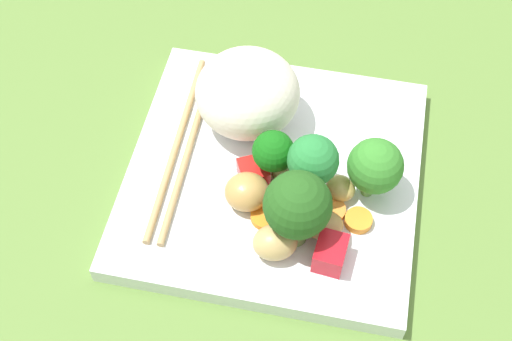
{
  "coord_description": "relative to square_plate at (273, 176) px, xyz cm",
  "views": [
    {
      "loc": [
        -36.06,
        -3.8,
        53.76
      ],
      "look_at": [
        -1.68,
        1.33,
        3.82
      ],
      "focal_mm": 49.73,
      "sensor_mm": 36.0,
      "label": 1
    }
  ],
  "objects": [
    {
      "name": "chicken_piece_2",
      "position": [
        -5.63,
        -4.96,
        1.86
      ],
      "size": [
        3.35,
        3.83,
        1.9
      ],
      "primitive_type": "ellipsoid",
      "rotation": [
        0.0,
        0.0,
        1.8
      ],
      "color": "tan",
      "rests_on": "square_plate"
    },
    {
      "name": "chicken_piece_0",
      "position": [
        -3.63,
        1.82,
        2.39
      ],
      "size": [
        4.18,
        4.38,
        2.96
      ],
      "primitive_type": "ellipsoid",
      "rotation": [
        0.0,
        0.0,
        4.87
      ],
      "color": "tan",
      "rests_on": "square_plate"
    },
    {
      "name": "chopstick_pair",
      "position": [
        1.28,
        8.5,
        1.23
      ],
      "size": [
        20.9,
        2.58,
        0.63
      ],
      "rotation": [
        0.0,
        0.0,
        3.11
      ],
      "color": "tan",
      "rests_on": "square_plate"
    },
    {
      "name": "broccoli_floret_3",
      "position": [
        -0.71,
        -0.42,
        4.4
      ],
      "size": [
        3.63,
        3.63,
        5.75
      ],
      "color": "#749F50",
      "rests_on": "square_plate"
    },
    {
      "name": "square_plate",
      "position": [
        0.0,
        0.0,
        0.0
      ],
      "size": [
        27.0,
        27.0,
        1.82
      ],
      "primitive_type": "cube",
      "rotation": [
        0.0,
        0.0,
        -0.05
      ],
      "color": "white",
      "rests_on": "ground_plane"
    },
    {
      "name": "carrot_slice_0",
      "position": [
        -3.68,
        -5.44,
        1.22
      ],
      "size": [
        3.06,
        3.06,
        0.63
      ],
      "primitive_type": "cylinder",
      "rotation": [
        0.0,
        0.0,
        6.06
      ],
      "color": "orange",
      "rests_on": "square_plate"
    },
    {
      "name": "pepper_chunk_1",
      "position": [
        -8.28,
        -5.73,
        2.08
      ],
      "size": [
        3.36,
        2.85,
        2.34
      ],
      "primitive_type": "cube",
      "rotation": [
        0.0,
        0.0,
        6.13
      ],
      "color": "red",
      "rests_on": "square_plate"
    },
    {
      "name": "ground_plane",
      "position": [
        0.0,
        0.0,
        -1.91
      ],
      "size": [
        110.0,
        110.0,
        2.0
      ],
      "primitive_type": "cube",
      "color": "#5B7E37"
    },
    {
      "name": "broccoli_floret_2",
      "position": [
        -6.38,
        -2.68,
        5.5
      ],
      "size": [
        5.56,
        5.56,
        7.61
      ],
      "color": "#71A04D",
      "rests_on": "square_plate"
    },
    {
      "name": "carrot_slice_2",
      "position": [
        -4.37,
        -7.83,
        1.29
      ],
      "size": [
        2.41,
        2.41,
        0.75
      ],
      "primitive_type": "cylinder",
      "rotation": [
        0.0,
        0.0,
        0.02
      ],
      "color": "orange",
      "rests_on": "square_plate"
    },
    {
      "name": "broccoli_floret_0",
      "position": [
        -1.61,
        -3.42,
        5.17
      ],
      "size": [
        4.37,
        4.37,
        6.64
      ],
      "color": "#7EBC5A",
      "rests_on": "square_plate"
    },
    {
      "name": "pepper_chunk_0",
      "position": [
        -4.19,
        -2.67,
        1.98
      ],
      "size": [
        3.39,
        3.38,
        2.14
      ],
      "primitive_type": "cube",
      "rotation": [
        0.0,
        0.0,
        3.59
      ],
      "color": "red",
      "rests_on": "square_plate"
    },
    {
      "name": "chicken_piece_1",
      "position": [
        -1.73,
        -6.06,
        1.88
      ],
      "size": [
        3.53,
        3.56,
        1.94
      ],
      "primitive_type": "ellipsoid",
      "rotation": [
        0.0,
        0.0,
        4.01
      ],
      "color": "tan",
      "rests_on": "square_plate"
    },
    {
      "name": "chicken_piece_3",
      "position": [
        -8.07,
        -1.19,
        2.29
      ],
      "size": [
        4.01,
        4.43,
        2.76
      ],
      "primitive_type": "ellipsoid",
      "rotation": [
        0.0,
        0.0,
        4.99
      ],
      "color": "tan",
      "rests_on": "square_plate"
    },
    {
      "name": "rice_mound",
      "position": [
        5.38,
        3.16,
        4.65
      ],
      "size": [
        11.19,
        11.35,
        7.48
      ],
      "primitive_type": "ellipsoid",
      "rotation": [
        0.0,
        0.0,
        0.23
      ],
      "color": "white",
      "rests_on": "square_plate"
    },
    {
      "name": "broccoli_floret_1",
      "position": [
        -0.83,
        -8.63,
        4.41
      ],
      "size": [
        4.8,
        4.8,
        5.98
      ],
      "color": "#6BA552",
      "rests_on": "square_plate"
    },
    {
      "name": "carrot_slice_1",
      "position": [
        -5.1,
        -0.33,
        1.21
      ],
      "size": [
        3.38,
        3.38,
        0.61
      ],
      "primitive_type": "cylinder",
      "rotation": [
        0.0,
        0.0,
        1.16
      ],
      "color": "orange",
      "rests_on": "square_plate"
    },
    {
      "name": "pepper_chunk_2",
      "position": [
        -1.11,
        1.66,
        1.77
      ],
      "size": [
        3.31,
        3.28,
        1.71
      ],
      "primitive_type": "cube",
      "rotation": [
        0.0,
        0.0,
        1.98
      ],
      "color": "red",
      "rests_on": "square_plate"
    }
  ]
}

